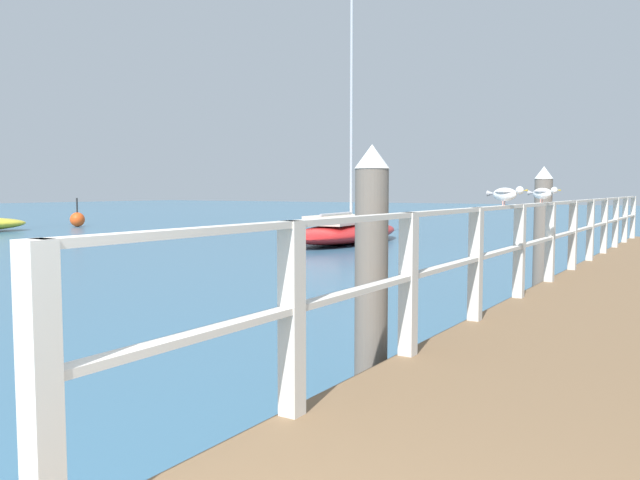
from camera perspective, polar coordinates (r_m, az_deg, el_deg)
name	(u,v)px	position (r m, az deg, el deg)	size (l,w,h in m)	color
pier_railing	(562,230)	(10.66, 20.56, 0.83)	(0.12, 18.12, 1.15)	beige
dock_piling_near	(371,274)	(5.45, 4.54, -3.02)	(0.29, 0.29, 2.18)	#6B6056
dock_piling_far	(542,233)	(11.09, 18.99, 0.56)	(0.29, 0.29, 2.18)	#6B6056
seagull_foreground	(505,194)	(7.61, 16.01, 3.95)	(0.48, 0.21, 0.21)	white
seagull_background	(543,193)	(9.31, 19.03, 3.94)	(0.47, 0.24, 0.21)	white
boat_1	(346,231)	(22.09, 2.32, 0.80)	(3.03, 6.98, 8.28)	red
channel_buoy	(77,219)	(33.72, -20.58, 1.72)	(0.70, 0.70, 1.40)	#E54C19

